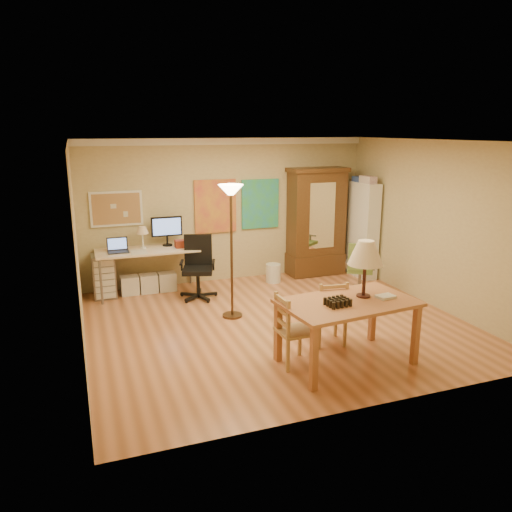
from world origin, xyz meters
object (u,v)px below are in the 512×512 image
object	(u,v)px
office_chair_black	(198,281)
bookshelf	(363,230)
computer_desk	(150,266)
armoire	(316,229)
dining_table	(354,287)
office_chair_green	(360,280)

from	to	relation	value
office_chair_black	bookshelf	world-z (taller)	bookshelf
computer_desk	armoire	world-z (taller)	armoire
dining_table	bookshelf	distance (m)	3.88
computer_desk	office_chair_black	size ratio (longest dim) A/B	1.63
computer_desk	office_chair_black	bearing A→B (deg)	-37.51
armoire	computer_desk	bearing A→B (deg)	-178.65
dining_table	office_chair_green	size ratio (longest dim) A/B	1.82
office_chair_green	computer_desk	bearing A→B (deg)	158.86
armoire	bookshelf	bearing A→B (deg)	-30.00
office_chair_black	office_chair_green	world-z (taller)	office_chair_black
office_chair_black	armoire	bearing A→B (deg)	14.10
armoire	office_chair_black	bearing A→B (deg)	-165.90
dining_table	computer_desk	distance (m)	4.16
office_chair_black	office_chair_green	xyz separation A→B (m)	(2.75, -0.78, -0.04)
computer_desk	office_chair_black	xyz separation A→B (m)	(0.74, -0.57, -0.20)
office_chair_green	bookshelf	world-z (taller)	bookshelf
office_chair_green	armoire	world-z (taller)	armoire
office_chair_green	bookshelf	size ratio (longest dim) A/B	0.51
dining_table	office_chair_black	size ratio (longest dim) A/B	1.59
dining_table	bookshelf	size ratio (longest dim) A/B	0.93
computer_desk	bookshelf	distance (m)	4.16
dining_table	office_chair_black	distance (m)	3.37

